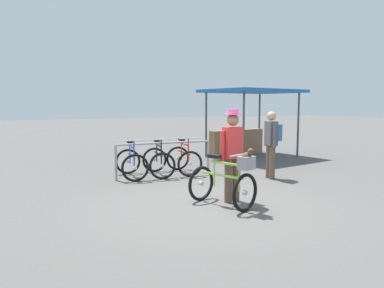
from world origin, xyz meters
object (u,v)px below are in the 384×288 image
(racked_bike_black, at_px, (158,161))
(pedestrian_with_backpack, at_px, (272,140))
(featured_bicycle, at_px, (227,180))
(person_with_featured_bike, at_px, (232,151))
(racked_bike_blue, at_px, (131,163))
(racked_bike_red, at_px, (184,160))
(market_stall, at_px, (245,116))

(racked_bike_black, xyz_separation_m, pedestrian_with_backpack, (2.38, -1.52, 0.57))
(featured_bicycle, height_order, person_with_featured_bike, person_with_featured_bike)
(racked_bike_blue, height_order, racked_bike_red, same)
(racked_bike_red, xyz_separation_m, person_with_featured_bike, (-0.33, -2.97, 0.58))
(pedestrian_with_backpack, height_order, market_stall, market_stall)
(racked_bike_black, height_order, pedestrian_with_backpack, pedestrian_with_backpack)
(racked_bike_red, height_order, pedestrian_with_backpack, pedestrian_with_backpack)
(racked_bike_black, distance_m, featured_bicycle, 3.27)
(racked_bike_blue, xyz_separation_m, market_stall, (4.67, 2.05, 1.03))
(featured_bicycle, distance_m, person_with_featured_bike, 0.61)
(pedestrian_with_backpack, relative_size, market_stall, 0.47)
(market_stall, bearing_deg, person_with_featured_bike, -125.49)
(racked_bike_black, distance_m, person_with_featured_bike, 3.06)
(racked_bike_red, height_order, featured_bicycle, featured_bicycle)
(person_with_featured_bike, bearing_deg, market_stall, 54.51)
(racked_bike_blue, bearing_deg, market_stall, 23.71)
(featured_bicycle, bearing_deg, person_with_featured_bike, 46.59)
(featured_bicycle, bearing_deg, racked_bike_red, 79.59)
(featured_bicycle, xyz_separation_m, pedestrian_with_backpack, (2.27, 1.75, 0.45))
(featured_bicycle, bearing_deg, pedestrian_with_backpack, 37.51)
(racked_bike_black, bearing_deg, racked_bike_blue, 178.81)
(racked_bike_black, relative_size, racked_bike_red, 1.03)
(racked_bike_blue, distance_m, market_stall, 5.20)
(racked_bike_black, relative_size, featured_bicycle, 0.94)
(racked_bike_blue, relative_size, pedestrian_with_backpack, 0.70)
(market_stall, bearing_deg, pedestrian_with_backpack, -113.97)
(market_stall, bearing_deg, racked_bike_black, -152.52)
(racked_bike_black, xyz_separation_m, featured_bicycle, (0.10, -3.27, 0.12))
(racked_bike_red, bearing_deg, pedestrian_with_backpack, -41.94)
(racked_bike_blue, bearing_deg, racked_bike_red, -1.19)
(racked_bike_black, bearing_deg, racked_bike_red, -1.19)
(racked_bike_blue, relative_size, featured_bicycle, 0.92)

